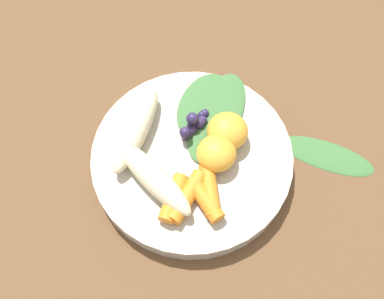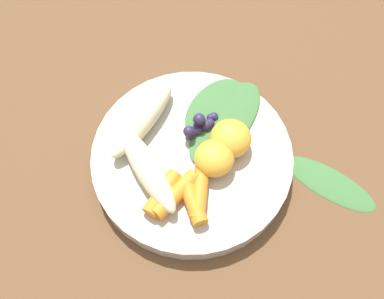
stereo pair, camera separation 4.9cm
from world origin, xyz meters
name	(u,v)px [view 2 (the right image)]	position (x,y,z in m)	size (l,w,h in m)	color
ground_plane	(192,163)	(0.00, 0.00, 0.00)	(2.40, 2.40, 0.00)	brown
bowl	(192,158)	(0.00, 0.00, 0.01)	(0.24, 0.24, 0.03)	#B2AD9E
banana_peeled_left	(146,167)	(0.06, 0.00, 0.04)	(0.12, 0.03, 0.03)	beige
banana_peeled_right	(142,120)	(0.03, -0.06, 0.04)	(0.12, 0.03, 0.03)	beige
orange_segment_near	(231,138)	(-0.04, 0.01, 0.04)	(0.05, 0.05, 0.04)	#F4A833
orange_segment_far	(214,158)	(-0.02, 0.02, 0.04)	(0.05, 0.05, 0.03)	#F4A833
carrot_front	(163,193)	(0.05, 0.03, 0.03)	(0.02, 0.02, 0.05)	orange
carrot_mid_left	(176,195)	(0.04, 0.04, 0.04)	(0.02, 0.02, 0.06)	orange
carrot_mid_right	(192,200)	(0.03, 0.05, 0.03)	(0.02, 0.02, 0.05)	orange
carrot_rear	(200,192)	(0.02, 0.05, 0.03)	(0.02, 0.02, 0.06)	orange
blueberry_pile	(200,126)	(-0.02, -0.02, 0.04)	(0.05, 0.02, 0.03)	#2D234C
kale_leaf_left	(226,122)	(-0.06, -0.02, 0.03)	(0.14, 0.06, 0.01)	#3D7038
kale_leaf_right	(216,109)	(-0.06, -0.04, 0.03)	(0.10, 0.06, 0.01)	#3D7038
kale_leaf_stray	(330,183)	(-0.13, 0.10, 0.00)	(0.12, 0.04, 0.01)	#3D7038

